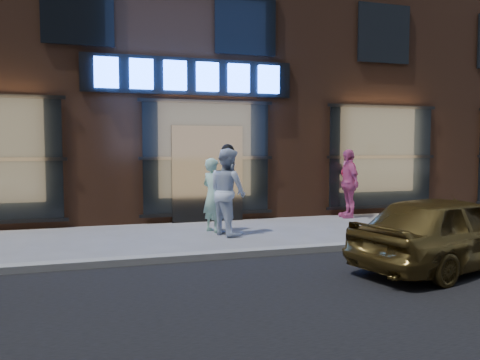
{
  "coord_description": "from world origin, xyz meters",
  "views": [
    {
      "loc": [
        -2.55,
        -7.52,
        1.87
      ],
      "look_at": [
        0.16,
        1.6,
        1.2
      ],
      "focal_mm": 35.0,
      "sensor_mm": 36.0,
      "label": 1
    }
  ],
  "objects_px": {
    "passerby": "(348,183)",
    "gold_sedan": "(448,231)",
    "man_bowtie": "(213,195)",
    "man_cap": "(228,192)"
  },
  "relations": [
    {
      "from": "man_bowtie",
      "to": "gold_sedan",
      "type": "height_order",
      "value": "man_bowtie"
    },
    {
      "from": "man_cap",
      "to": "man_bowtie",
      "type": "bearing_deg",
      "value": 9.99
    },
    {
      "from": "man_cap",
      "to": "gold_sedan",
      "type": "xyz_separation_m",
      "value": [
        2.51,
        -3.68,
        -0.35
      ]
    },
    {
      "from": "passerby",
      "to": "gold_sedan",
      "type": "xyz_separation_m",
      "value": [
        -1.21,
        -5.16,
        -0.33
      ]
    },
    {
      "from": "man_cap",
      "to": "passerby",
      "type": "xyz_separation_m",
      "value": [
        3.72,
        1.48,
        -0.02
      ]
    },
    {
      "from": "man_bowtie",
      "to": "passerby",
      "type": "bearing_deg",
      "value": -101.3
    },
    {
      "from": "man_cap",
      "to": "passerby",
      "type": "height_order",
      "value": "man_cap"
    },
    {
      "from": "passerby",
      "to": "man_cap",
      "type": "bearing_deg",
      "value": -62.09
    },
    {
      "from": "man_cap",
      "to": "gold_sedan",
      "type": "height_order",
      "value": "man_cap"
    },
    {
      "from": "man_bowtie",
      "to": "man_cap",
      "type": "relative_size",
      "value": 0.88
    }
  ]
}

